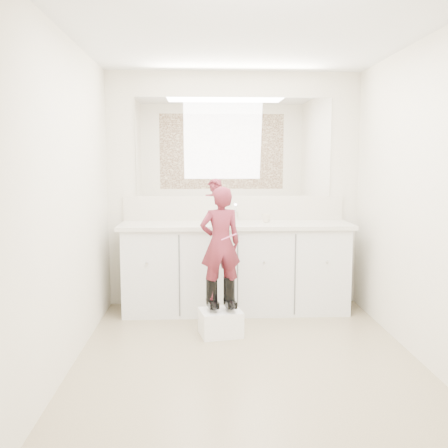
{
  "coord_description": "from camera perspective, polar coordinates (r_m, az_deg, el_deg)",
  "views": [
    {
      "loc": [
        -0.34,
        -3.66,
        1.5
      ],
      "look_at": [
        -0.14,
        0.68,
        0.95
      ],
      "focal_mm": 40.0,
      "sensor_mm": 36.0,
      "label": 1
    }
  ],
  "objects": [
    {
      "name": "countertop",
      "position": [
        4.93,
        1.35,
        -0.14
      ],
      "size": [
        2.28,
        0.58,
        0.04
      ],
      "primitive_type": "cube",
      "color": "beige",
      "rests_on": "vanity_cabinet"
    },
    {
      "name": "boot_left",
      "position": [
        4.34,
        -1.41,
        -7.94
      ],
      "size": [
        0.14,
        0.21,
        0.29
      ],
      "primitive_type": null,
      "rotation": [
        0.0,
        0.0,
        0.2
      ],
      "color": "black",
      "rests_on": "step_stool"
    },
    {
      "name": "toothbrush",
      "position": [
        4.17,
        0.59,
        -1.48
      ],
      "size": [
        0.14,
        0.04,
        0.06
      ],
      "primitive_type": "cylinder",
      "rotation": [
        0.0,
        1.22,
        0.2
      ],
      "color": "#D45288",
      "rests_on": "toddler"
    },
    {
      "name": "floor",
      "position": [
        3.97,
        2.58,
        -14.97
      ],
      "size": [
        3.0,
        3.0,
        0.0
      ],
      "primitive_type": "plane",
      "color": "#7E6E52",
      "rests_on": "ground"
    },
    {
      "name": "boot_right",
      "position": [
        4.35,
        0.58,
        -7.92
      ],
      "size": [
        0.14,
        0.21,
        0.29
      ],
      "primitive_type": null,
      "rotation": [
        0.0,
        0.0,
        0.2
      ],
      "color": "black",
      "rests_on": "step_stool"
    },
    {
      "name": "wall_back",
      "position": [
        5.18,
        1.13,
        3.89
      ],
      "size": [
        2.6,
        0.0,
        2.6
      ],
      "primitive_type": "plane",
      "rotation": [
        1.57,
        0.0,
        0.0
      ],
      "color": "beige",
      "rests_on": "floor"
    },
    {
      "name": "dot_panel",
      "position": [
        2.21,
        6.43,
        11.08
      ],
      "size": [
        2.0,
        0.01,
        1.2
      ],
      "primitive_type": "cube",
      "color": "#472819",
      "rests_on": "wall_front"
    },
    {
      "name": "step_stool",
      "position": [
        4.4,
        -0.4,
        -11.2
      ],
      "size": [
        0.4,
        0.35,
        0.22
      ],
      "primitive_type": "cube",
      "rotation": [
        0.0,
        0.0,
        0.2
      ],
      "color": "white",
      "rests_on": "floor"
    },
    {
      "name": "ceiling",
      "position": [
        3.79,
        2.8,
        20.95
      ],
      "size": [
        3.0,
        3.0,
        0.0
      ],
      "primitive_type": "plane",
      "rotation": [
        3.14,
        0.0,
        0.0
      ],
      "color": "white",
      "rests_on": "wall_back"
    },
    {
      "name": "vanity_cabinet",
      "position": [
        5.02,
        1.32,
        -5.16
      ],
      "size": [
        2.2,
        0.55,
        0.85
      ],
      "primitive_type": "cube",
      "color": "silver",
      "rests_on": "floor"
    },
    {
      "name": "backsplash",
      "position": [
        5.18,
        1.14,
        1.84
      ],
      "size": [
        2.28,
        0.03,
        0.25
      ],
      "primitive_type": "cube",
      "color": "beige",
      "rests_on": "countertop"
    },
    {
      "name": "toddler",
      "position": [
        4.25,
        -0.42,
        -2.21
      ],
      "size": [
        0.39,
        0.3,
        0.97
      ],
      "primitive_type": "imported",
      "rotation": [
        0.0,
        0.0,
        3.34
      ],
      "color": "#A23247",
      "rests_on": "step_stool"
    },
    {
      "name": "wall_front",
      "position": [
        2.21,
        6.31,
        -0.62
      ],
      "size": [
        2.6,
        0.0,
        2.6
      ],
      "primitive_type": "plane",
      "rotation": [
        -1.57,
        0.0,
        0.0
      ],
      "color": "beige",
      "rests_on": "floor"
    },
    {
      "name": "wall_left",
      "position": [
        3.8,
        -17.26,
        2.36
      ],
      "size": [
        0.0,
        3.0,
        3.0
      ],
      "primitive_type": "plane",
      "rotation": [
        1.57,
        0.0,
        1.57
      ],
      "color": "beige",
      "rests_on": "floor"
    },
    {
      "name": "mirror",
      "position": [
        5.17,
        1.16,
        8.76
      ],
      "size": [
        2.0,
        0.02,
        1.0
      ],
      "primitive_type": "cube",
      "color": "white",
      "rests_on": "wall_back"
    },
    {
      "name": "faucet",
      "position": [
        5.08,
        1.22,
        0.88
      ],
      "size": [
        0.08,
        0.08,
        0.1
      ],
      "primitive_type": "cylinder",
      "color": "silver",
      "rests_on": "countertop"
    },
    {
      "name": "cup",
      "position": [
        5.01,
        4.85,
        0.7
      ],
      "size": [
        0.12,
        0.12,
        0.09
      ],
      "primitive_type": "imported",
      "rotation": [
        0.0,
        0.0,
        -0.27
      ],
      "color": "beige",
      "rests_on": "countertop"
    },
    {
      "name": "wall_right",
      "position": [
        4.03,
        21.45,
        2.44
      ],
      "size": [
        0.0,
        3.0,
        3.0
      ],
      "primitive_type": "plane",
      "rotation": [
        1.57,
        0.0,
        -1.57
      ],
      "color": "beige",
      "rests_on": "floor"
    },
    {
      "name": "soap_bottle",
      "position": [
        4.84,
        -0.15,
        0.94
      ],
      "size": [
        0.09,
        0.09,
        0.16
      ],
      "primitive_type": "imported",
      "rotation": [
        0.0,
        0.0,
        0.19
      ],
      "color": "silver",
      "rests_on": "countertop"
    }
  ]
}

